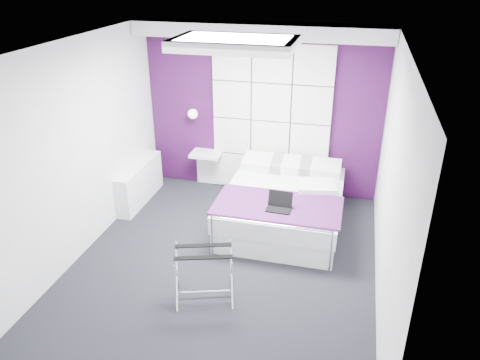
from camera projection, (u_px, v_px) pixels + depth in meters
The scene contains 15 objects.
floor at pixel (223, 265), 5.70m from camera, with size 4.40×4.40×0.00m, color black.
ceiling at pixel (219, 47), 4.58m from camera, with size 4.40×4.40×0.00m, color white.
wall_back at pixel (262, 111), 7.07m from camera, with size 3.60×3.60×0.00m, color silver.
wall_left at pixel (76, 153), 5.54m from camera, with size 4.40×4.40×0.00m, color silver.
wall_right at pixel (392, 186), 4.75m from camera, with size 4.40×4.40×0.00m, color silver.
accent_wall at pixel (262, 111), 7.06m from camera, with size 3.58×0.02×2.58m, color #350D38.
soffit at pixel (260, 30), 6.33m from camera, with size 3.58×0.50×0.20m, color white.
headboard at pixel (271, 121), 7.04m from camera, with size 1.80×0.08×2.30m, color silver, non-canonical shape.
skylight at pixel (235, 42), 5.13m from camera, with size 1.36×0.86×0.12m, color white, non-canonical shape.
wall_lamp at pixel (194, 113), 7.21m from camera, with size 0.15×0.15×0.15m, color white.
radiator at pixel (140, 183), 7.09m from camera, with size 0.22×1.20×0.60m, color white.
bed at pixel (283, 205), 6.48m from camera, with size 1.62×1.95×0.69m.
nightstand at pixel (206, 154), 7.41m from camera, with size 0.47×0.37×0.05m, color white.
luggage_rack at pixel (204, 274), 5.05m from camera, with size 0.61×0.45×0.60m.
laptop at pixel (279, 205), 5.84m from camera, with size 0.31×0.22×0.22m.
Camera 1 is at (1.35, -4.50, 3.40)m, focal length 35.00 mm.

